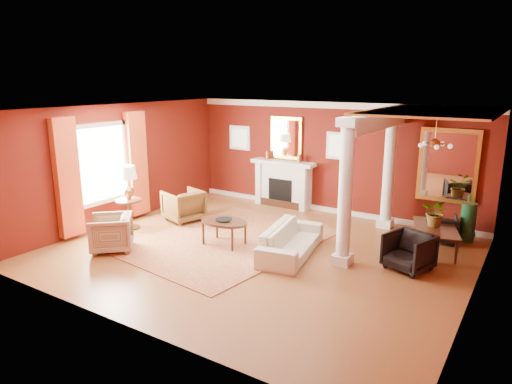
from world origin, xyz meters
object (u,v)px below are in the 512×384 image
Objects in this scene: dining_table at (437,232)px; side_table at (128,187)px; armchair_leopard at (184,204)px; sofa at (291,236)px; coffee_table at (224,223)px; armchair_stripe at (111,231)px.

side_table is at bearing 92.99° from dining_table.
armchair_leopard is at bearing 58.95° from side_table.
sofa is 1.90× the size of coffee_table.
dining_table reaches higher than coffee_table.
dining_table is at bearing 28.23° from coffee_table.
dining_table is (6.47, 2.38, -0.62)m from side_table.
armchair_leopard is 1.46m from side_table.
armchair_stripe is at bearing -139.61° from coffee_table.
armchair_stripe is 6.72m from dining_table.
coffee_table is 0.72× the size of side_table.
armchair_stripe reaches higher than coffee_table.
armchair_leopard is 0.60× the size of dining_table.
armchair_stripe is 0.76× the size of coffee_table.
armchair_leopard is at bearing 84.88° from dining_table.
armchair_leopard reaches higher than coffee_table.
armchair_leopard is 0.57× the size of side_table.
side_table is at bearing 87.57° from sofa.
sofa is 2.38× the size of armchair_leopard.
armchair_leopard is at bearing 155.76° from coffee_table.
side_table is at bearing -13.62° from armchair_leopard.
side_table is (-2.57, -0.29, 0.52)m from coffee_table.
dining_table is (2.42, 1.81, -0.00)m from sofa.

